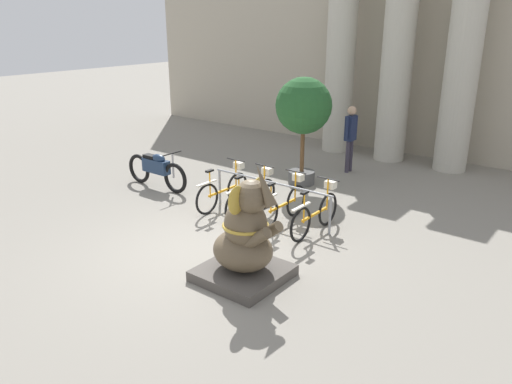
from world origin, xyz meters
TOP-DOWN VIEW (x-y plane):
  - ground_plane at (0.00, 0.00)m, footprint 60.00×60.00m
  - building_facade at (0.00, 8.60)m, footprint 20.00×0.20m
  - column_left at (-1.71, 7.60)m, footprint 1.05×1.05m
  - column_middle at (0.00, 7.60)m, footprint 1.05×1.05m
  - column_right at (1.71, 7.60)m, footprint 1.05×1.05m
  - bike_rack at (-0.05, 1.95)m, footprint 2.83×0.05m
  - bicycle_0 at (-1.17, 1.80)m, footprint 0.48×1.62m
  - bicycle_1 at (-0.43, 1.83)m, footprint 0.48×1.62m
  - bicycle_2 at (0.32, 1.87)m, footprint 0.48×1.62m
  - bicycle_3 at (1.06, 1.86)m, footprint 0.48×1.62m
  - elephant_statue at (1.15, -0.33)m, footprint 1.25×1.25m
  - motorcycle at (-3.28, 1.80)m, footprint 1.98×0.55m
  - person_pedestrian at (-0.32, 5.77)m, footprint 0.23×0.47m
  - potted_tree at (-0.74, 4.16)m, footprint 1.32×1.32m

SIDE VIEW (x-z plane):
  - ground_plane at x=0.00m, z-range 0.00..0.00m
  - bicycle_0 at x=-1.17m, z-range -0.09..0.88m
  - bicycle_1 at x=-0.43m, z-range -0.09..0.88m
  - bicycle_2 at x=0.32m, z-range -0.09..0.88m
  - bicycle_3 at x=1.06m, z-range -0.09..0.88m
  - motorcycle at x=-3.28m, z-range -0.01..0.94m
  - bike_rack at x=-0.05m, z-range 0.20..0.97m
  - elephant_statue at x=1.15m, z-range -0.31..1.61m
  - person_pedestrian at x=-0.32m, z-range 0.18..1.90m
  - potted_tree at x=-0.74m, z-range 0.53..3.09m
  - column_left at x=-1.71m, z-range 0.04..5.20m
  - column_middle at x=0.00m, z-range 0.04..5.20m
  - column_right at x=1.71m, z-range 0.04..5.20m
  - building_facade at x=0.00m, z-range 0.00..6.00m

